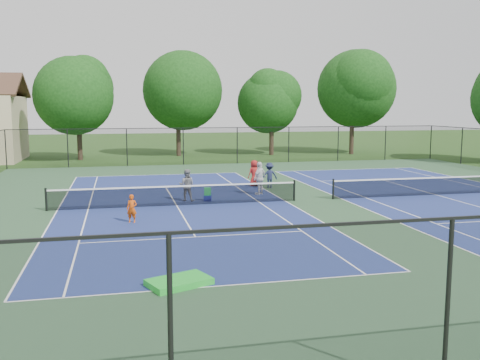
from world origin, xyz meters
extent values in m
plane|color=#234716|center=(0.00, 0.00, 0.00)|extent=(140.00, 140.00, 0.00)
cube|color=#29492F|center=(0.00, 0.00, 0.00)|extent=(36.00, 36.00, 0.01)
cube|color=navy|center=(-7.00, 0.00, 0.01)|extent=(10.97, 23.77, 0.00)
cube|color=white|center=(-7.00, 11.88, 0.01)|extent=(10.97, 0.06, 0.00)
cube|color=white|center=(-7.00, -11.88, 0.01)|extent=(10.97, 0.06, 0.00)
cube|color=white|center=(-12.48, 0.00, 0.01)|extent=(0.06, 23.77, 0.00)
cube|color=white|center=(-1.51, 0.00, 0.01)|extent=(0.06, 23.77, 0.00)
cube|color=white|center=(-11.12, 0.00, 0.01)|extent=(0.06, 23.77, 0.00)
cube|color=white|center=(-2.88, 0.00, 0.01)|extent=(0.06, 23.77, 0.00)
cube|color=white|center=(-7.00, 6.40, 0.01)|extent=(8.23, 0.06, 0.00)
cube|color=white|center=(-7.00, -6.40, 0.01)|extent=(8.23, 0.06, 0.00)
cube|color=white|center=(-7.00, 0.00, 0.01)|extent=(0.06, 12.80, 0.00)
cylinder|color=black|center=(-12.95, 0.00, 0.54)|extent=(0.10, 0.10, 1.07)
cylinder|color=black|center=(-1.05, 0.00, 0.54)|extent=(0.10, 0.10, 1.07)
cube|color=black|center=(-7.00, 0.00, 0.47)|extent=(11.90, 0.01, 0.90)
cube|color=white|center=(-7.00, 0.00, 0.95)|extent=(11.90, 0.04, 0.07)
cube|color=navy|center=(7.00, 0.00, 0.01)|extent=(10.97, 23.77, 0.00)
cube|color=white|center=(7.00, 11.88, 0.01)|extent=(10.97, 0.06, 0.00)
cube|color=white|center=(1.51, 0.00, 0.01)|extent=(0.06, 23.77, 0.00)
cube|color=white|center=(2.88, 0.00, 0.01)|extent=(0.06, 23.77, 0.00)
cube|color=white|center=(7.00, 6.40, 0.01)|extent=(8.23, 0.06, 0.00)
cube|color=white|center=(7.00, 0.00, 0.01)|extent=(0.06, 12.80, 0.00)
cylinder|color=black|center=(1.05, 0.00, 0.54)|extent=(0.10, 0.10, 1.07)
cube|color=black|center=(7.00, 0.00, 0.47)|extent=(11.90, 0.01, 0.90)
cube|color=white|center=(7.00, 0.00, 0.95)|extent=(11.90, 0.04, 0.07)
cylinder|color=black|center=(-18.00, 18.00, 1.50)|extent=(0.08, 0.08, 3.00)
cylinder|color=black|center=(-13.50, 18.00, 1.50)|extent=(0.08, 0.08, 3.00)
cylinder|color=black|center=(-9.00, 18.00, 1.50)|extent=(0.08, 0.08, 3.00)
cylinder|color=black|center=(-9.00, -18.00, 1.50)|extent=(0.08, 0.08, 3.00)
cylinder|color=black|center=(-4.50, 18.00, 1.50)|extent=(0.08, 0.08, 3.00)
cylinder|color=black|center=(-4.50, -18.00, 1.50)|extent=(0.08, 0.08, 3.00)
cylinder|color=black|center=(0.00, 18.00, 1.50)|extent=(0.08, 0.08, 3.00)
cylinder|color=black|center=(4.50, 18.00, 1.50)|extent=(0.08, 0.08, 3.00)
cylinder|color=black|center=(9.00, 18.00, 1.50)|extent=(0.08, 0.08, 3.00)
cylinder|color=black|center=(13.50, 18.00, 1.50)|extent=(0.08, 0.08, 3.00)
cylinder|color=black|center=(18.00, 18.00, 1.50)|extent=(0.08, 0.08, 3.00)
cylinder|color=black|center=(18.00, 13.50, 1.50)|extent=(0.08, 0.08, 3.00)
cube|color=black|center=(0.00, 18.00, 1.50)|extent=(36.00, 0.01, 3.00)
cube|color=black|center=(0.00, 18.00, 3.00)|extent=(36.00, 0.05, 0.05)
cylinder|color=#2D2116|center=(-13.00, 24.00, 1.89)|extent=(0.44, 0.44, 3.78)
sphere|color=#10370F|center=(-13.00, 24.00, 5.65)|extent=(6.80, 6.80, 6.80)
sphere|color=#10370F|center=(-13.00, 24.00, 6.31)|extent=(5.58, 5.58, 5.58)
sphere|color=#10370F|center=(-13.00, 24.00, 6.98)|extent=(4.35, 4.35, 4.35)
cylinder|color=#2D2116|center=(-4.00, 26.00, 2.07)|extent=(0.44, 0.44, 4.14)
sphere|color=#10370F|center=(-4.00, 26.00, 6.23)|extent=(7.60, 7.60, 7.60)
sphere|color=#10370F|center=(-4.00, 26.00, 6.85)|extent=(6.23, 6.23, 6.23)
sphere|color=#10370F|center=(-4.00, 26.00, 7.48)|extent=(4.86, 4.86, 4.86)
cylinder|color=#2D2116|center=(5.00, 25.00, 1.71)|extent=(0.44, 0.44, 3.42)
sphere|color=#10370F|center=(5.00, 25.00, 5.07)|extent=(6.00, 6.00, 6.00)
sphere|color=#10370F|center=(5.00, 25.00, 5.77)|extent=(4.92, 4.92, 4.92)
sphere|color=#10370F|center=(5.00, 25.00, 6.48)|extent=(3.84, 3.84, 3.84)
cylinder|color=#2D2116|center=(13.00, 24.00, 2.16)|extent=(0.44, 0.44, 4.32)
sphere|color=#10370F|center=(13.00, 24.00, 6.46)|extent=(7.80, 7.80, 7.80)
sphere|color=#10370F|center=(13.00, 24.00, 7.08)|extent=(6.40, 6.40, 6.40)
sphere|color=#10370F|center=(13.00, 24.00, 7.69)|extent=(4.99, 4.99, 4.99)
imported|color=#CA490D|center=(-9.19, -3.35, 0.59)|extent=(0.49, 0.40, 1.17)
imported|color=gray|center=(-6.36, 1.19, 0.81)|extent=(0.94, 0.83, 1.62)
imported|color=silver|center=(-2.24, 2.29, 0.90)|extent=(1.08, 1.01, 1.79)
imported|color=#1B203B|center=(-1.10, 4.40, 0.75)|extent=(0.98, 0.58, 1.50)
imported|color=maroon|center=(-1.79, 5.31, 0.78)|extent=(0.89, 0.72, 1.57)
cube|color=navy|center=(-5.34, 0.90, 0.15)|extent=(0.44, 0.39, 0.31)
cube|color=green|center=(-5.34, 0.90, 0.50)|extent=(0.38, 0.33, 0.38)
cube|color=green|center=(-8.18, -11.55, 0.10)|extent=(1.88, 1.53, 0.18)
camera|label=1|loc=(-9.65, -25.37, 4.77)|focal=40.00mm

